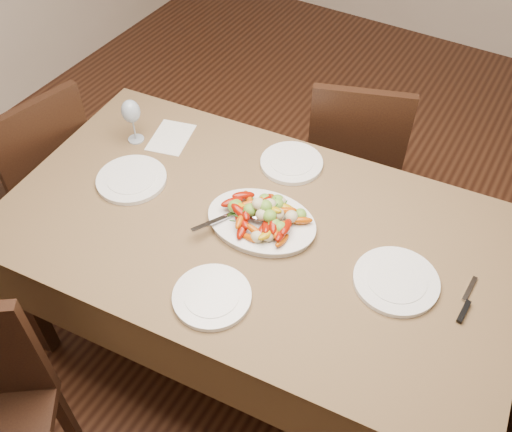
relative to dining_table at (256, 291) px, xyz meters
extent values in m
plane|color=#3B1E12|center=(0.21, 0.00, -0.38)|extent=(6.00, 6.00, 0.00)
cube|color=brown|center=(0.00, 0.00, 0.00)|extent=(1.93, 1.20, 0.76)
ellipsoid|color=white|center=(0.01, 0.02, 0.39)|extent=(0.41, 0.32, 0.02)
cylinder|color=white|center=(-0.53, -0.04, 0.39)|extent=(0.27, 0.27, 0.02)
cylinder|color=white|center=(0.51, 0.03, 0.39)|extent=(0.28, 0.28, 0.02)
cylinder|color=white|center=(-0.05, 0.36, 0.39)|extent=(0.25, 0.25, 0.02)
cylinder|color=white|center=(0.03, -0.33, 0.39)|extent=(0.25, 0.25, 0.02)
cube|color=silver|center=(-0.56, 0.25, 0.38)|extent=(0.20, 0.24, 0.00)
camera|label=1|loc=(0.69, -1.16, 1.88)|focal=40.00mm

